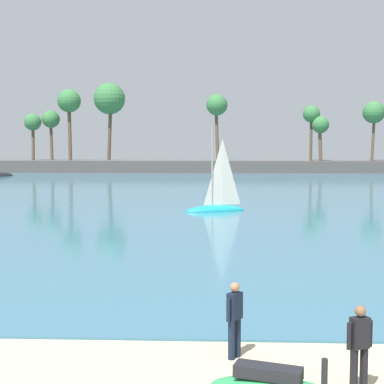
{
  "coord_description": "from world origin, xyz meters",
  "views": [
    {
      "loc": [
        -0.08,
        -5.84,
        4.68
      ],
      "look_at": [
        -0.86,
        12.91,
        3.06
      ],
      "focal_mm": 55.26,
      "sensor_mm": 36.0,
      "label": 1
    }
  ],
  "objects": [
    {
      "name": "person_at_waterline",
      "position": [
        0.32,
        6.61,
        0.89
      ],
      "size": [
        0.37,
        0.46,
        1.67
      ],
      "color": "#141E33",
      "rests_on": "ground"
    },
    {
      "name": "sea",
      "position": [
        0.0,
        64.99,
        0.03
      ],
      "size": [
        220.0,
        114.75,
        0.06
      ],
      "primitive_type": "cube",
      "color": "#386B84",
      "rests_on": "ground"
    },
    {
      "name": "sailboat_near_shore",
      "position": [
        -0.08,
        33.01,
        0.6
      ],
      "size": [
        4.28,
        2.52,
        5.95
      ],
      "color": "teal",
      "rests_on": "sea"
    },
    {
      "name": "person_rigging_by_gear",
      "position": [
        2.58,
        4.92,
        0.89
      ],
      "size": [
        0.51,
        0.32,
        1.67
      ],
      "color": "black",
      "rests_on": "ground"
    },
    {
      "name": "palm_headland",
      "position": [
        1.25,
        82.33,
        3.34
      ],
      "size": [
        100.54,
        6.71,
        13.45
      ],
      "color": "#514C47",
      "rests_on": "ground"
    }
  ]
}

